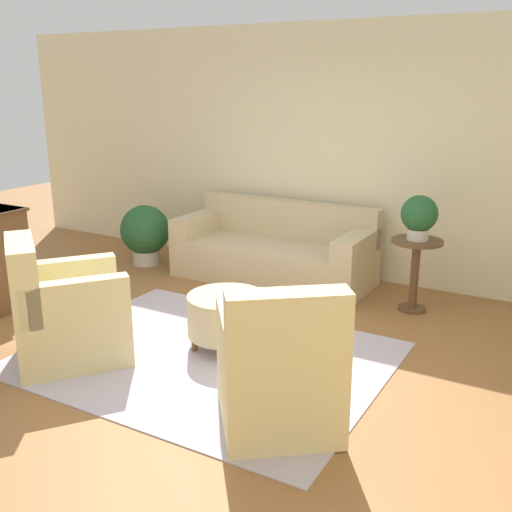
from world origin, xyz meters
name	(u,v)px	position (x,y,z in m)	size (l,w,h in m)	color
ground_plane	(207,358)	(0.00, 0.00, 0.00)	(16.00, 16.00, 0.00)	#996638
wall_back	(337,153)	(0.00, 2.66, 1.40)	(9.21, 0.12, 2.80)	beige
rug	(207,357)	(0.00, 0.00, 0.01)	(2.83, 2.22, 0.01)	#BCB2C1
couch	(275,252)	(-0.48, 2.09, 0.31)	(2.21, 0.92, 0.85)	#C6B289
armchair_left	(63,315)	(-0.97, -0.59, 0.39)	(1.09, 1.11, 1.01)	beige
armchair_right	(279,371)	(0.97, -0.59, 0.39)	(1.09, 1.11, 1.01)	beige
ottoman_table	(227,315)	(0.04, 0.24, 0.30)	(0.66, 0.66, 0.46)	#C6B289
side_table	(415,264)	(1.16, 1.89, 0.48)	(0.49, 0.49, 0.72)	brown
potted_plant_on_side_table	(419,216)	(1.16, 1.89, 0.95)	(0.35, 0.35, 0.43)	beige
potted_plant_floor	(145,232)	(-2.13, 1.81, 0.40)	(0.60, 0.60, 0.73)	beige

